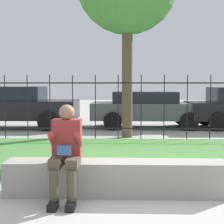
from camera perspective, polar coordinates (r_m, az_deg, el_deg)
name	(u,v)px	position (r m, az deg, el deg)	size (l,w,h in m)	color
ground_plane	(134,195)	(5.37, 3.43, -12.49)	(60.00, 60.00, 0.00)	#B2AFA8
stone_bench	(116,180)	(5.31, 0.55, -10.28)	(3.08, 0.48, 0.48)	gray
person_seated_reader	(66,148)	(5.00, -7.04, -5.51)	(0.42, 0.73, 1.28)	black
grass_berm	(131,156)	(7.64, 2.95, -6.65)	(10.52, 3.33, 0.19)	#4C893D
iron_fence	(130,107)	(9.94, 2.70, 0.77)	(8.52, 0.03, 1.78)	black
car_parked_left	(12,106)	(13.48, -14.97, 0.91)	(4.43, 1.94, 1.45)	black
car_parked_center	(148,108)	(13.25, 5.57, 0.62)	(4.09, 2.01, 1.27)	#4C5156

